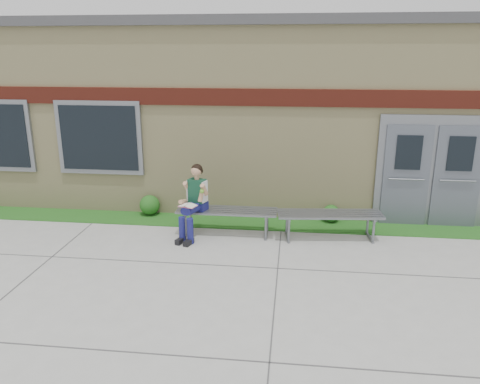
# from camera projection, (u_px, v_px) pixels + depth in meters

# --- Properties ---
(ground) EXTENTS (80.00, 80.00, 0.00)m
(ground) POSITION_uv_depth(u_px,v_px,m) (214.00, 279.00, 7.48)
(ground) COLOR #9E9E99
(ground) RESTS_ON ground
(grass_strip) EXTENTS (16.00, 0.80, 0.02)m
(grass_strip) POSITION_uv_depth(u_px,v_px,m) (235.00, 222.00, 9.95)
(grass_strip) COLOR #155018
(grass_strip) RESTS_ON ground
(school_building) EXTENTS (16.20, 6.22, 4.20)m
(school_building) POSITION_uv_depth(u_px,v_px,m) (250.00, 106.00, 12.57)
(school_building) COLOR beige
(school_building) RESTS_ON ground
(bench_left) EXTENTS (1.97, 0.55, 0.51)m
(bench_left) POSITION_uv_depth(u_px,v_px,m) (227.00, 215.00, 9.23)
(bench_left) COLOR slate
(bench_left) RESTS_ON ground
(bench_right) EXTENTS (2.05, 0.76, 0.52)m
(bench_right) POSITION_uv_depth(u_px,v_px,m) (330.00, 219.00, 9.01)
(bench_right) COLOR slate
(bench_right) RESTS_ON ground
(girl) EXTENTS (0.57, 0.89, 1.43)m
(girl) POSITION_uv_depth(u_px,v_px,m) (194.00, 200.00, 8.99)
(girl) COLOR #161655
(girl) RESTS_ON ground
(shrub_mid) EXTENTS (0.44, 0.44, 0.44)m
(shrub_mid) POSITION_uv_depth(u_px,v_px,m) (150.00, 205.00, 10.34)
(shrub_mid) COLOR #155018
(shrub_mid) RESTS_ON grass_strip
(shrub_east) EXTENTS (0.37, 0.37, 0.37)m
(shrub_east) POSITION_uv_depth(u_px,v_px,m) (331.00, 213.00, 9.91)
(shrub_east) COLOR #155018
(shrub_east) RESTS_ON grass_strip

